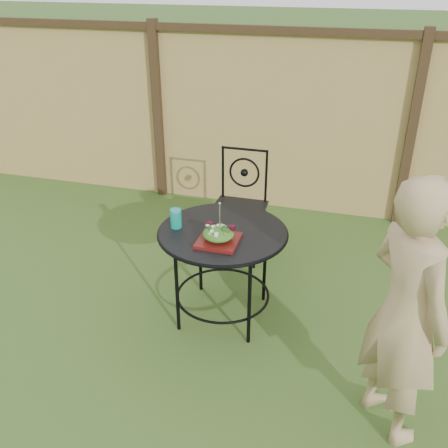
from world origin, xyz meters
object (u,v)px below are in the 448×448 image
(diner, at_px, (406,313))
(patio_table, at_px, (223,248))
(salad_plate, at_px, (218,241))
(patio_chair, at_px, (240,202))

(diner, bearing_deg, patio_table, 23.02)
(salad_plate, bearing_deg, diner, -24.55)
(patio_chair, xyz_separation_m, diner, (1.30, -1.66, 0.27))
(patio_table, xyz_separation_m, salad_plate, (0.02, -0.17, 0.15))
(patio_chair, xyz_separation_m, salad_plate, (0.13, -1.12, 0.23))
(patio_chair, distance_m, salad_plate, 1.15)
(patio_chair, bearing_deg, salad_plate, -83.32)
(diner, distance_m, salad_plate, 1.29)
(patio_table, distance_m, salad_plate, 0.22)
(patio_table, relative_size, diner, 0.60)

